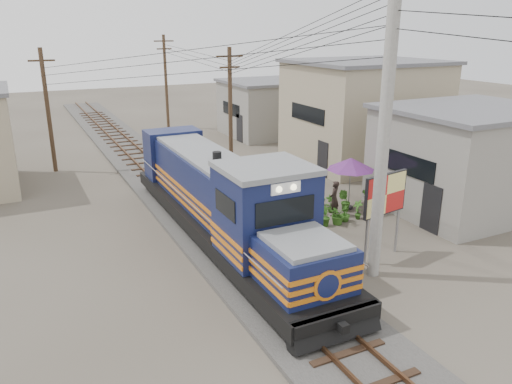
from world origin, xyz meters
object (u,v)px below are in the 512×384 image
billboard (385,197)px  vendor (334,198)px  market_umbrella (351,164)px  locomotive (224,201)px

billboard → vendor: bearing=67.1°
billboard → market_umbrella: bearing=55.8°
billboard → market_umbrella: size_ratio=1.12×
billboard → market_umbrella: (2.07, 4.82, -0.22)m
billboard → vendor: size_ratio=1.99×
locomotive → vendor: locomotive is taller
market_umbrella → vendor: size_ratio=1.78×
market_umbrella → locomotive: bearing=-171.6°
locomotive → vendor: bearing=5.2°
vendor → locomotive: bearing=-33.0°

